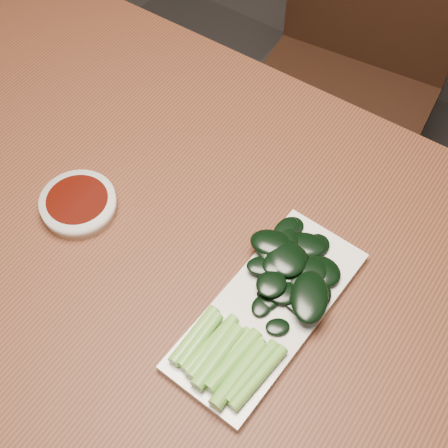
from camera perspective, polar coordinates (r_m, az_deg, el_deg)
ground at (r=1.64m, az=-2.02°, el=-15.73°), size 6.00×6.00×0.00m
table at (r=1.02m, az=-3.14°, el=-3.61°), size 1.40×0.80×0.75m
chair_far at (r=1.61m, az=11.11°, el=13.15°), size 0.48×0.48×0.89m
sauce_bowl at (r=1.00m, az=-13.16°, el=1.79°), size 0.12×0.12×0.03m
serving_plate at (r=0.89m, az=4.05°, el=-7.84°), size 0.15×0.33×0.01m
gai_lan at (r=0.88m, az=4.03°, el=-7.24°), size 0.17×0.32×0.03m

